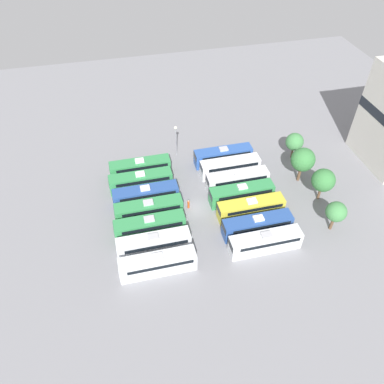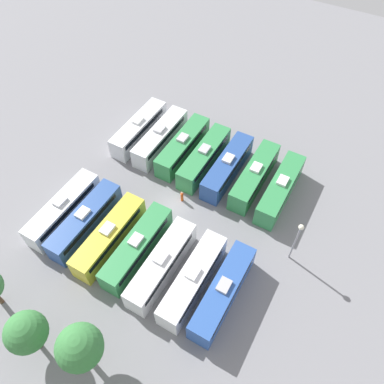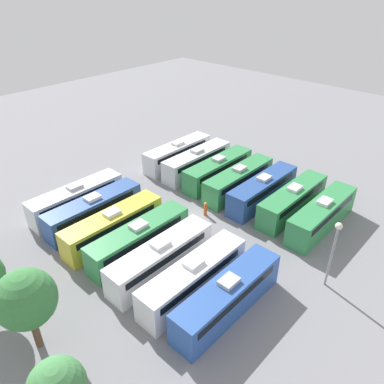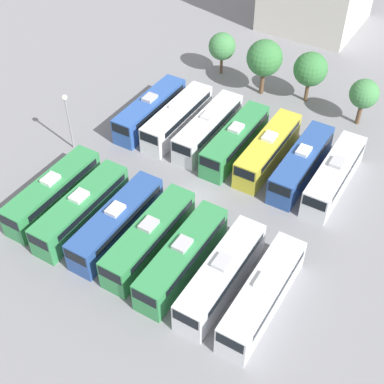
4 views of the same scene
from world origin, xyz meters
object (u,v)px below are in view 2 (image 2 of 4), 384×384
object	(u,v)px
bus_5	(160,137)
light_pole	(297,236)
bus_7	(223,292)
bus_11	(110,236)
bus_9	(162,264)
bus_2	(227,167)
bus_0	(280,189)
tree_2	(26,332)
bus_4	(183,146)
bus_13	(63,209)
tree_1	(80,347)
bus_10	(137,247)
bus_6	(139,128)
bus_1	(254,176)
bus_12	(85,221)
bus_8	(193,279)
worker_person	(182,196)
bus_3	(204,157)

from	to	relation	value
bus_5	light_pole	size ratio (longest dim) A/B	1.67
bus_7	light_pole	distance (m)	9.84
bus_11	bus_9	bearing A→B (deg)	179.46
bus_2	light_pole	xyz separation A→B (m)	(-11.83, 7.70, 2.91)
bus_0	tree_2	size ratio (longest dim) A/B	1.79
bus_0	tree_2	world-z (taller)	tree_2
bus_4	bus_13	distance (m)	17.92
bus_4	bus_9	distance (m)	18.28
bus_4	tree_1	size ratio (longest dim) A/B	1.60
bus_10	tree_2	xyz separation A→B (m)	(2.64, 13.25, 2.52)
bus_6	bus_4	bearing A→B (deg)	179.99
bus_4	bus_1	bearing A→B (deg)	179.68
bus_5	bus_9	size ratio (longest dim) A/B	1.00
tree_1	bus_12	bearing A→B (deg)	-49.75
bus_5	bus_9	xyz separation A→B (m)	(-10.85, 16.78, 0.00)
bus_1	bus_7	world-z (taller)	same
bus_8	bus_13	xyz separation A→B (m)	(18.21, -0.24, 0.00)
bus_0	bus_11	distance (m)	21.84
bus_8	light_pole	distance (m)	12.02
bus_1	bus_5	distance (m)	14.55
worker_person	tree_2	distance (m)	22.97
worker_person	light_pole	world-z (taller)	light_pole
bus_10	worker_person	bearing A→B (deg)	-92.39
bus_7	bus_9	bearing A→B (deg)	3.63
bus_11	tree_2	xyz separation A→B (m)	(-0.96, 12.87, 2.52)
bus_0	bus_13	bearing A→B (deg)	36.20
bus_10	tree_1	bearing A→B (deg)	102.46
bus_9	bus_5	bearing A→B (deg)	-57.12
bus_1	bus_5	xyz separation A→B (m)	(14.55, -0.03, 0.00)
bus_1	worker_person	distance (m)	9.86
bus_6	bus_9	distance (m)	22.23
bus_7	bus_4	bearing A→B (deg)	-48.57
bus_8	bus_9	bearing A→B (deg)	2.35
bus_13	bus_5	bearing A→B (deg)	-102.15
bus_2	bus_7	world-z (taller)	same
bus_11	bus_13	xyz separation A→B (m)	(7.24, -0.33, 0.00)
bus_9	bus_10	bearing A→B (deg)	-7.17
tree_2	bus_2	bearing A→B (deg)	-101.78
bus_4	bus_10	world-z (taller)	same
bus_9	bus_11	world-z (taller)	same
bus_1	bus_9	bearing A→B (deg)	77.54
bus_3	worker_person	xyz separation A→B (m)	(-0.44, 6.70, -0.88)
worker_person	bus_6	bearing A→B (deg)	-31.92
bus_9	bus_8	bearing A→B (deg)	-177.65
bus_1	bus_13	distance (m)	24.38
bus_0	bus_9	xyz separation A→B (m)	(7.43, 16.35, 0.00)
bus_10	tree_2	distance (m)	13.75
bus_4	tree_2	distance (m)	29.74
bus_13	bus_3	bearing A→B (deg)	-123.98
bus_13	tree_1	xyz separation A→B (m)	(-13.48, 11.90, 3.06)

